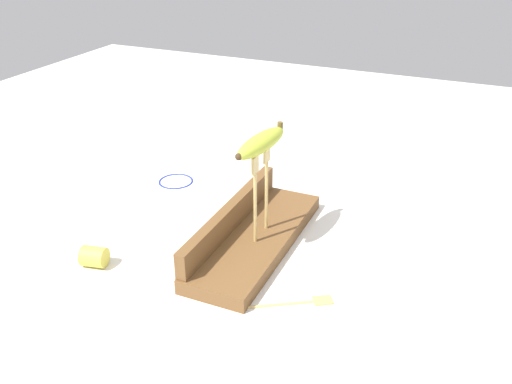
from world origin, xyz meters
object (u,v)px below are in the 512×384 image
at_px(fork_stand_center, 261,186).
at_px(banana_chunk_near, 94,257).
at_px(banana_raised_center, 261,143).
at_px(fork_fallen_near, 299,302).
at_px(wire_coil, 176,181).

xyz_separation_m(fork_stand_center, banana_chunk_near, (-0.20, 0.28, -0.12)).
distance_m(banana_raised_center, banana_chunk_near, 0.41).
distance_m(fork_fallen_near, banana_chunk_near, 0.43).
relative_size(fork_fallen_near, wire_coil, 1.70).
xyz_separation_m(banana_raised_center, fork_fallen_near, (-0.15, -0.14, -0.24)).
distance_m(fork_stand_center, fork_fallen_near, 0.25).
distance_m(fork_stand_center, banana_chunk_near, 0.37).
distance_m(banana_chunk_near, wire_coil, 0.41).
bearing_deg(banana_raised_center, fork_stand_center, -6.63).
bearing_deg(banana_raised_center, wire_coil, 58.85).
bearing_deg(wire_coil, fork_stand_center, -121.14).
relative_size(fork_stand_center, fork_fallen_near, 1.23).
bearing_deg(banana_chunk_near, fork_fallen_near, -82.81).
height_order(fork_fallen_near, banana_chunk_near, banana_chunk_near).
height_order(fork_stand_center, fork_fallen_near, fork_stand_center).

